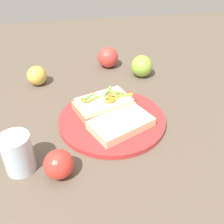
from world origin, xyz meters
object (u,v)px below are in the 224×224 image
at_px(apple_1, 37,76).
at_px(drinking_glass, 18,153).
at_px(plate, 112,119).
at_px(sandwich, 104,104).
at_px(bread_slice_side, 121,124).
at_px(apple_0, 142,66).
at_px(apple_3, 59,164).
at_px(apple_2, 108,57).

relative_size(apple_1, drinking_glass, 0.70).
bearing_deg(plate, sandwich, 18.79).
relative_size(plate, sandwich, 1.63).
distance_m(bread_slice_side, apple_1, 0.39).
xyz_separation_m(bread_slice_side, apple_0, (0.30, -0.14, 0.01)).
xyz_separation_m(sandwich, apple_3, (-0.22, 0.14, 0.00)).
bearing_deg(plate, apple_2, -7.67).
distance_m(apple_0, apple_3, 0.53).
height_order(apple_0, apple_2, apple_2).
distance_m(sandwich, drinking_glass, 0.29).
height_order(plate, bread_slice_side, bread_slice_side).
bearing_deg(drinking_glass, sandwich, -50.65).
relative_size(apple_0, apple_3, 1.17).
bearing_deg(bread_slice_side, sandwich, 84.05).
bearing_deg(apple_2, bread_slice_side, 175.55).
bearing_deg(bread_slice_side, apple_0, 39.79).
xyz_separation_m(apple_1, drinking_glass, (-0.40, 0.02, 0.01)).
bearing_deg(apple_3, apple_2, -20.84).
distance_m(apple_3, drinking_glass, 0.10).
xyz_separation_m(apple_0, apple_3, (-0.43, 0.31, -0.01)).
height_order(apple_0, apple_1, apple_0).
bearing_deg(apple_1, sandwich, -136.19).
xyz_separation_m(plate, sandwich, (0.05, 0.02, 0.03)).
height_order(sandwich, apple_3, apple_3).
height_order(plate, apple_0, apple_0).
distance_m(apple_0, drinking_glass, 0.56).
xyz_separation_m(plate, apple_2, (0.35, -0.05, 0.03)).
relative_size(plate, drinking_glass, 3.16).
height_order(apple_0, drinking_glass, drinking_glass).
bearing_deg(sandwich, apple_3, -141.32).
bearing_deg(plate, bread_slice_side, -160.49).
xyz_separation_m(bread_slice_side, drinking_glass, (-0.09, 0.26, 0.02)).
xyz_separation_m(sandwich, apple_2, (0.31, -0.06, 0.01)).
bearing_deg(sandwich, apple_1, 114.30).
bearing_deg(drinking_glass, apple_1, -3.12).
bearing_deg(apple_1, plate, -139.71).
distance_m(plate, sandwich, 0.06).
height_order(plate, drinking_glass, drinking_glass).
bearing_deg(sandwich, apple_2, 58.77).
relative_size(plate, apple_3, 4.51).
bearing_deg(apple_3, drinking_glass, 67.96).
bearing_deg(plate, drinking_glass, 119.79).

